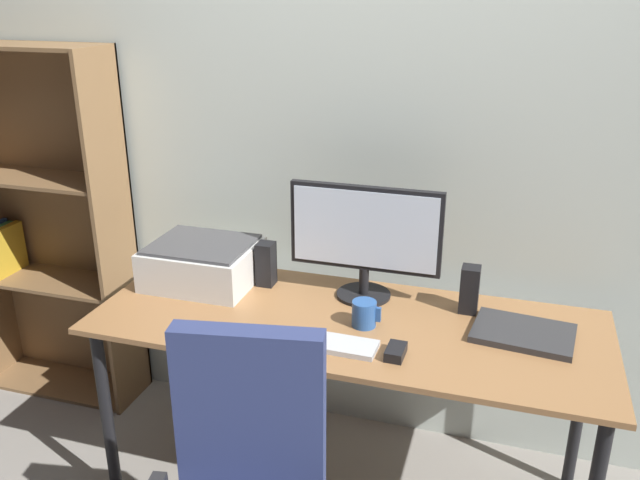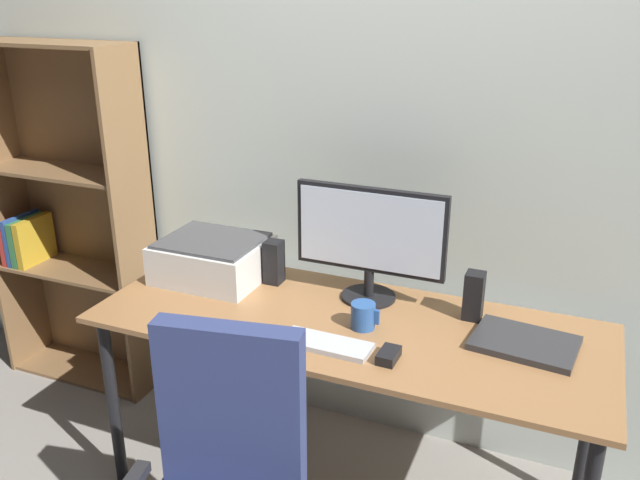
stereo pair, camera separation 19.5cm
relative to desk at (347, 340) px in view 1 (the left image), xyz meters
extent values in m
cube|color=beige|center=(0.00, 0.51, 0.64)|extent=(6.40, 0.10, 2.60)
cube|color=olive|center=(0.00, 0.00, 0.07)|extent=(1.76, 0.68, 0.02)
cylinder|color=black|center=(-0.82, -0.28, -0.30)|extent=(0.04, 0.04, 0.72)
cylinder|color=black|center=(-0.82, 0.28, -0.30)|extent=(0.04, 0.04, 0.72)
cylinder|color=black|center=(0.82, 0.28, -0.30)|extent=(0.04, 0.04, 0.72)
cylinder|color=black|center=(0.01, 0.20, 0.09)|extent=(0.20, 0.20, 0.01)
cylinder|color=black|center=(0.01, 0.20, 0.14)|extent=(0.04, 0.04, 0.10)
cube|color=black|center=(0.01, 0.20, 0.35)|extent=(0.55, 0.03, 0.31)
cube|color=silver|center=(0.01, 0.18, 0.35)|extent=(0.52, 0.01, 0.28)
cube|color=#B7BABC|center=(0.00, -0.18, 0.09)|extent=(0.29, 0.12, 0.02)
cube|color=black|center=(0.21, -0.19, 0.10)|extent=(0.06, 0.10, 0.03)
cylinder|color=#285193|center=(0.07, -0.02, 0.13)|extent=(0.08, 0.08, 0.09)
cube|color=#285193|center=(0.11, -0.02, 0.13)|extent=(0.02, 0.01, 0.05)
cube|color=#2D2D30|center=(0.58, 0.06, 0.09)|extent=(0.34, 0.26, 0.02)
cube|color=black|center=(-0.37, 0.19, 0.17)|extent=(0.06, 0.07, 0.17)
cube|color=black|center=(0.39, 0.19, 0.17)|extent=(0.06, 0.07, 0.17)
cube|color=silver|center=(-0.61, 0.14, 0.16)|extent=(0.40, 0.34, 0.15)
cube|color=#424244|center=(-0.61, 0.14, 0.24)|extent=(0.37, 0.31, 0.01)
cube|color=navy|center=(-0.10, -0.62, 0.09)|extent=(0.41, 0.14, 0.52)
cube|color=brown|center=(-1.10, 0.30, 0.14)|extent=(0.02, 0.28, 1.60)
cube|color=brown|center=(-1.48, 0.43, 0.14)|extent=(0.76, 0.01, 1.60)
cube|color=brown|center=(-1.48, 0.30, -0.65)|extent=(0.73, 0.26, 0.02)
cube|color=brown|center=(-1.48, 0.30, -0.10)|extent=(0.73, 0.26, 0.02)
cube|color=brown|center=(-1.48, 0.30, 0.38)|extent=(0.73, 0.26, 0.02)
cube|color=brown|center=(-1.48, 0.30, 0.93)|extent=(0.73, 0.26, 0.02)
cube|color=gold|center=(-1.69, 0.29, 0.02)|extent=(0.03, 0.22, 0.22)
camera|label=1|loc=(0.51, -1.96, 1.16)|focal=37.12mm
camera|label=2|loc=(0.69, -1.89, 1.16)|focal=37.12mm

